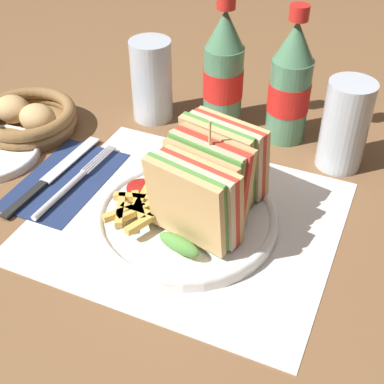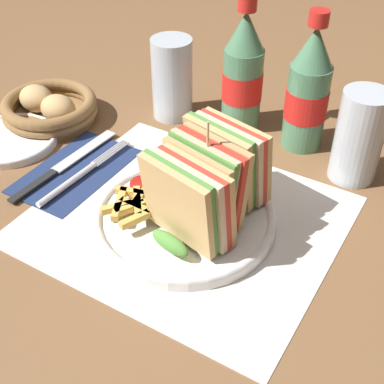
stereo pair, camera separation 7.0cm
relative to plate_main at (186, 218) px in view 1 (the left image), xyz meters
name	(u,v)px [view 1 (the left image)]	position (x,y,z in m)	size (l,w,h in m)	color
ground_plane	(201,228)	(0.02, 0.00, -0.01)	(4.00, 4.00, 0.00)	brown
placemat	(187,220)	(0.00, 0.01, -0.01)	(0.39, 0.34, 0.00)	silver
plate_main	(186,218)	(0.00, 0.00, 0.00)	(0.24, 0.24, 0.02)	white
club_sandwich	(209,181)	(0.03, 0.01, 0.06)	(0.12, 0.19, 0.14)	tan
fries_pile	(137,207)	(-0.06, -0.03, 0.02)	(0.08, 0.10, 0.02)	gold
ketchup_blob	(143,189)	(-0.07, 0.01, 0.02)	(0.05, 0.04, 0.02)	maroon
napkin	(65,180)	(-0.20, 0.02, -0.01)	(0.11, 0.19, 0.00)	navy
fork	(69,186)	(-0.18, 0.00, 0.00)	(0.02, 0.19, 0.01)	silver
knife	(52,175)	(-0.22, 0.01, 0.00)	(0.03, 0.21, 0.00)	black
coke_bottle_near	(223,72)	(-0.05, 0.26, 0.08)	(0.07, 0.07, 0.22)	#4C7F5B
coke_bottle_far	(290,85)	(0.06, 0.26, 0.08)	(0.07, 0.07, 0.22)	#4C7F5B
glass_near	(344,131)	(0.16, 0.22, 0.05)	(0.07, 0.07, 0.14)	silver
glass_far	(152,80)	(-0.16, 0.23, 0.06)	(0.07, 0.07, 0.14)	silver
bread_basket	(27,118)	(-0.33, 0.11, 0.01)	(0.16, 0.16, 0.06)	olive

